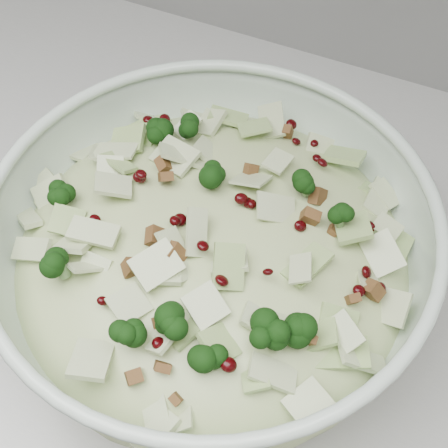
# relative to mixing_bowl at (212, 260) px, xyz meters

# --- Properties ---
(counter) EXTENTS (3.60, 0.60, 0.90)m
(counter) POSITION_rel_mixing_bowl_xyz_m (-0.12, 0.10, -0.52)
(counter) COLOR #B9B9B4
(counter) RESTS_ON floor
(mixing_bowl) EXTENTS (0.46, 0.46, 0.14)m
(mixing_bowl) POSITION_rel_mixing_bowl_xyz_m (0.00, 0.00, 0.00)
(mixing_bowl) COLOR silver
(mixing_bowl) RESTS_ON counter
(salad) EXTENTS (0.35, 0.35, 0.14)m
(salad) POSITION_rel_mixing_bowl_xyz_m (-0.00, 0.00, 0.02)
(salad) COLOR #C3D491
(salad) RESTS_ON mixing_bowl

